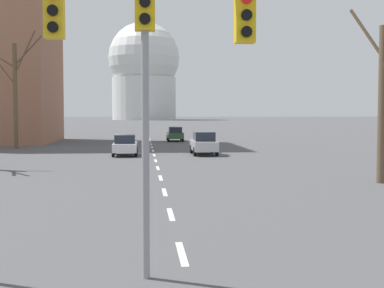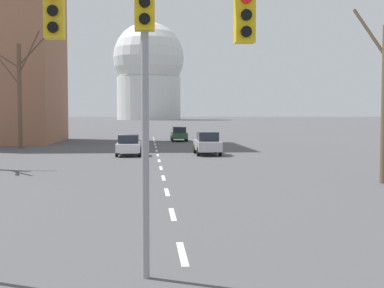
{
  "view_description": "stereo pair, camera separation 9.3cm",
  "coord_description": "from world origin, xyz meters",
  "px_view_note": "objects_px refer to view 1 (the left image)",
  "views": [
    {
      "loc": [
        -0.83,
        -3.87,
        3.05
      ],
      "look_at": [
        0.11,
        6.31,
        2.45
      ],
      "focal_mm": 50.0,
      "sensor_mm": 36.0,
      "label": 1
    },
    {
      "loc": [
        -0.74,
        -3.88,
        3.05
      ],
      "look_at": [
        0.11,
        6.31,
        2.45
      ],
      "focal_mm": 50.0,
      "sensor_mm": 36.0,
      "label": 2
    }
  ],
  "objects_px": {
    "traffic_signal_centre_tall": "(179,47)",
    "street_lamp_right": "(381,49)",
    "sedan_mid_centre": "(125,145)",
    "sedan_near_left": "(175,134)",
    "sedan_near_right": "(204,143)"
  },
  "relations": [
    {
      "from": "street_lamp_right",
      "to": "sedan_near_right",
      "type": "bearing_deg",
      "value": 103.08
    },
    {
      "from": "sedan_near_left",
      "to": "sedan_near_right",
      "type": "bearing_deg",
      "value": -87.13
    },
    {
      "from": "traffic_signal_centre_tall",
      "to": "sedan_near_right",
      "type": "distance_m",
      "value": 29.2
    },
    {
      "from": "traffic_signal_centre_tall",
      "to": "sedan_mid_centre",
      "type": "height_order",
      "value": "traffic_signal_centre_tall"
    },
    {
      "from": "traffic_signal_centre_tall",
      "to": "street_lamp_right",
      "type": "relative_size",
      "value": 0.63
    },
    {
      "from": "traffic_signal_centre_tall",
      "to": "sedan_mid_centre",
      "type": "distance_m",
      "value": 28.73
    },
    {
      "from": "traffic_signal_centre_tall",
      "to": "street_lamp_right",
      "type": "xyz_separation_m",
      "value": [
        8.22,
        9.62,
        1.18
      ]
    },
    {
      "from": "street_lamp_right",
      "to": "sedan_mid_centre",
      "type": "xyz_separation_m",
      "value": [
        -10.12,
        18.84,
        -4.66
      ]
    },
    {
      "from": "sedan_near_right",
      "to": "sedan_mid_centre",
      "type": "xyz_separation_m",
      "value": [
        -5.67,
        -0.3,
        -0.08
      ]
    },
    {
      "from": "traffic_signal_centre_tall",
      "to": "sedan_mid_centre",
      "type": "bearing_deg",
      "value": 93.82
    },
    {
      "from": "street_lamp_right",
      "to": "sedan_near_right",
      "type": "relative_size",
      "value": 2.09
    },
    {
      "from": "traffic_signal_centre_tall",
      "to": "sedan_mid_centre",
      "type": "xyz_separation_m",
      "value": [
        -1.9,
        28.46,
        -3.48
      ]
    },
    {
      "from": "sedan_near_right",
      "to": "traffic_signal_centre_tall",
      "type": "bearing_deg",
      "value": -97.47
    },
    {
      "from": "traffic_signal_centre_tall",
      "to": "street_lamp_right",
      "type": "distance_m",
      "value": 12.7
    },
    {
      "from": "street_lamp_right",
      "to": "sedan_near_left",
      "type": "xyz_separation_m",
      "value": [
        -5.39,
        37.99,
        -4.63
      ]
    }
  ]
}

